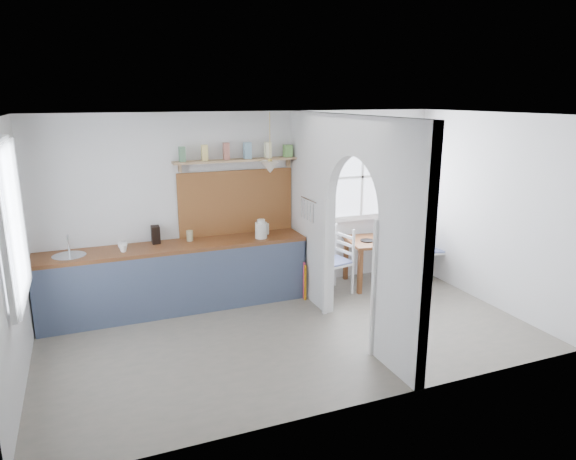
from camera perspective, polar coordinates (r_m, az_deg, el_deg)
name	(u,v)px	position (r m, az deg, el deg)	size (l,w,h in m)	color
floor	(292,334)	(6.35, 0.45, -11.47)	(5.80, 3.20, 0.01)	slate
ceiling	(293,115)	(5.71, 0.50, 12.67)	(5.80, 3.20, 0.01)	silver
walls	(292,230)	(5.90, 0.48, -0.06)	(5.81, 3.21, 2.60)	silver
partition	(344,212)	(6.20, 6.27, 2.03)	(0.12, 3.20, 2.60)	silver
kitchen_window	(8,223)	(5.45, -28.70, 0.67)	(0.10, 1.16, 1.50)	white
nook_window	(362,177)	(8.00, 8.24, 5.88)	(1.76, 0.10, 1.30)	white
counter	(177,276)	(7.08, -12.22, -5.00)	(3.50, 0.60, 0.90)	brown
sink	(69,257)	(6.85, -23.14, -2.73)	(0.40, 0.40, 0.02)	silver
backsplash	(237,202)	(7.27, -5.74, 3.09)	(1.65, 0.03, 0.90)	brown
shelf	(237,157)	(7.09, -5.68, 8.10)	(1.75, 0.20, 0.21)	tan
pendant_lamp	(270,167)	(6.89, -2.00, 6.99)	(0.26, 0.26, 0.16)	#EFE5D0
utensil_rail	(309,200)	(6.91, 2.33, 3.38)	(0.02, 0.02, 0.50)	silver
dining_table	(384,261)	(7.97, 10.65, -3.45)	(1.14, 0.76, 0.71)	brown
chair_left	(333,261)	(7.47, 5.05, -3.45)	(0.44, 0.44, 0.97)	silver
chair_right	(432,249)	(8.40, 15.70, -2.05)	(0.42, 0.42, 0.93)	silver
kettle	(261,229)	(7.06, -3.01, 0.14)	(0.22, 0.18, 0.26)	silver
mug_a	(123,248)	(6.77, -17.83, -1.94)	(0.10, 0.10, 0.10)	white
mug_b	(123,245)	(6.91, -17.89, -1.63)	(0.12, 0.12, 0.09)	white
knife_block	(156,235)	(7.03, -14.50, -0.50)	(0.11, 0.15, 0.23)	black
jar	(190,236)	(7.05, -10.86, -0.63)	(0.09, 0.09, 0.14)	tan
towel_magenta	(304,281)	(7.28, 1.80, -5.65)	(0.02, 0.03, 0.54)	#D13258
towel_orange	(305,283)	(7.25, 1.92, -5.94)	(0.02, 0.03, 0.53)	orange
bowl	(405,236)	(7.96, 12.91, -0.70)	(0.27, 0.27, 0.07)	silver
table_cup	(378,240)	(7.65, 9.92, -1.07)	(0.09, 0.09, 0.09)	#6A9767
plate	(367,241)	(7.71, 8.78, -1.17)	(0.20, 0.20, 0.02)	black
vase	(381,228)	(8.06, 10.34, 0.18)	(0.20, 0.20, 0.21)	#644672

